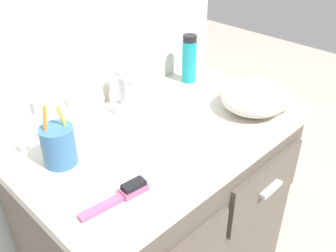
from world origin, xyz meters
TOP-DOWN VIEW (x-y plane):
  - vanity at (-0.00, -0.00)m, footprint 0.85×0.54m
  - backsplash at (0.00, 0.25)m, footprint 0.85×0.02m
  - sink_faucet at (0.00, 0.17)m, footprint 0.09×0.09m
  - toothbrush_cup at (-0.29, 0.07)m, footprint 0.09×0.08m
  - shaving_cream_can at (0.29, 0.16)m, footprint 0.05×0.05m
  - hairbrush at (-0.26, -0.15)m, footprint 0.17×0.04m
  - hand_towel at (0.29, -0.13)m, footprint 0.22×0.20m

SIDE VIEW (x-z plane):
  - vanity at x=0.00m, z-range 0.02..0.79m
  - hairbrush at x=-0.26m, z-range 0.77..0.80m
  - hand_towel at x=0.29m, z-range 0.77..0.86m
  - sink_faucet at x=0.00m, z-range 0.75..0.89m
  - backsplash at x=0.00m, z-range 0.77..0.88m
  - toothbrush_cup at x=-0.29m, z-range 0.74..0.92m
  - shaving_cream_can at x=0.29m, z-range 0.77..0.94m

